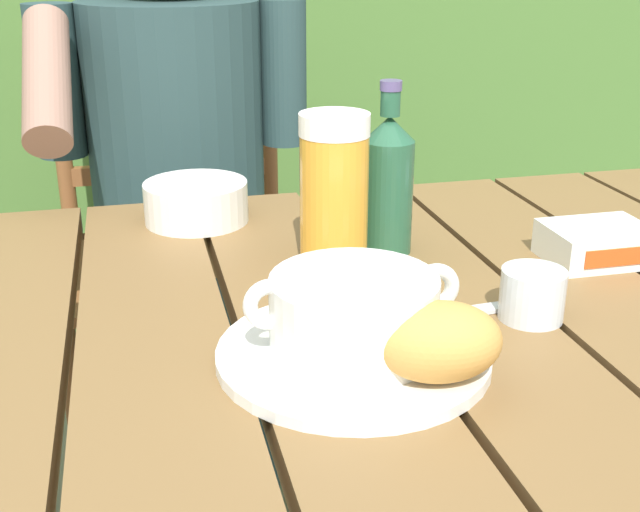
{
  "coord_description": "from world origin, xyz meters",
  "views": [
    {
      "loc": [
        -0.17,
        -0.73,
        1.12
      ],
      "look_at": [
        0.01,
        0.03,
        0.81
      ],
      "focal_mm": 45.52,
      "sensor_mm": 36.0,
      "label": 1
    }
  ],
  "objects_px": {
    "butter_tub": "(597,243)",
    "beer_glass": "(334,192)",
    "water_glass_small": "(532,294)",
    "table_knife": "(451,312)",
    "person_eating": "(178,171)",
    "beer_bottle": "(388,182)",
    "diner_bowl": "(196,202)",
    "soup_bowl": "(354,312)",
    "bread_roll": "(438,341)",
    "serving_plate": "(353,354)",
    "chair_near_diner": "(180,256)"
  },
  "relations": [
    {
      "from": "butter_tub",
      "to": "beer_glass",
      "type": "bearing_deg",
      "value": 170.52
    },
    {
      "from": "water_glass_small",
      "to": "beer_glass",
      "type": "bearing_deg",
      "value": 131.71
    },
    {
      "from": "table_knife",
      "to": "person_eating",
      "type": "bearing_deg",
      "value": 108.31
    },
    {
      "from": "beer_bottle",
      "to": "diner_bowl",
      "type": "distance_m",
      "value": 0.29
    },
    {
      "from": "person_eating",
      "to": "diner_bowl",
      "type": "relative_size",
      "value": 8.34
    },
    {
      "from": "soup_bowl",
      "to": "bread_roll",
      "type": "relative_size",
      "value": 1.72
    },
    {
      "from": "person_eating",
      "to": "water_glass_small",
      "type": "height_order",
      "value": "person_eating"
    },
    {
      "from": "butter_tub",
      "to": "table_knife",
      "type": "xyz_separation_m",
      "value": [
        -0.24,
        -0.11,
        -0.02
      ]
    },
    {
      "from": "diner_bowl",
      "to": "butter_tub",
      "type": "bearing_deg",
      "value": -29.6
    },
    {
      "from": "serving_plate",
      "to": "diner_bowl",
      "type": "height_order",
      "value": "diner_bowl"
    },
    {
      "from": "bread_roll",
      "to": "beer_bottle",
      "type": "bearing_deg",
      "value": 79.65
    },
    {
      "from": "butter_tub",
      "to": "bread_roll",
      "type": "bearing_deg",
      "value": -141.32
    },
    {
      "from": "person_eating",
      "to": "beer_glass",
      "type": "distance_m",
      "value": 0.59
    },
    {
      "from": "serving_plate",
      "to": "diner_bowl",
      "type": "distance_m",
      "value": 0.46
    },
    {
      "from": "person_eating",
      "to": "serving_plate",
      "type": "height_order",
      "value": "person_eating"
    },
    {
      "from": "soup_bowl",
      "to": "table_knife",
      "type": "bearing_deg",
      "value": 28.57
    },
    {
      "from": "soup_bowl",
      "to": "butter_tub",
      "type": "bearing_deg",
      "value": 25.96
    },
    {
      "from": "soup_bowl",
      "to": "water_glass_small",
      "type": "distance_m",
      "value": 0.22
    },
    {
      "from": "person_eating",
      "to": "table_knife",
      "type": "distance_m",
      "value": 0.76
    },
    {
      "from": "beer_glass",
      "to": "water_glass_small",
      "type": "height_order",
      "value": "beer_glass"
    },
    {
      "from": "person_eating",
      "to": "diner_bowl",
      "type": "xyz_separation_m",
      "value": [
        0.0,
        -0.34,
        0.05
      ]
    },
    {
      "from": "water_glass_small",
      "to": "table_knife",
      "type": "distance_m",
      "value": 0.09
    },
    {
      "from": "soup_bowl",
      "to": "beer_glass",
      "type": "xyz_separation_m",
      "value": [
        0.04,
        0.23,
        0.05
      ]
    },
    {
      "from": "water_glass_small",
      "to": "table_knife",
      "type": "xyz_separation_m",
      "value": [
        -0.08,
        0.03,
        -0.02
      ]
    },
    {
      "from": "soup_bowl",
      "to": "bread_roll",
      "type": "bearing_deg",
      "value": -49.4
    },
    {
      "from": "chair_near_diner",
      "to": "serving_plate",
      "type": "relative_size",
      "value": 3.53
    },
    {
      "from": "bread_roll",
      "to": "diner_bowl",
      "type": "xyz_separation_m",
      "value": [
        -0.17,
        0.52,
        -0.02
      ]
    },
    {
      "from": "beer_glass",
      "to": "beer_bottle",
      "type": "xyz_separation_m",
      "value": [
        0.08,
        0.04,
        -0.0
      ]
    },
    {
      "from": "soup_bowl",
      "to": "beer_bottle",
      "type": "bearing_deg",
      "value": 66.08
    },
    {
      "from": "soup_bowl",
      "to": "butter_tub",
      "type": "relative_size",
      "value": 1.64
    },
    {
      "from": "chair_near_diner",
      "to": "bread_roll",
      "type": "bearing_deg",
      "value": -81.11
    },
    {
      "from": "soup_bowl",
      "to": "butter_tub",
      "type": "xyz_separation_m",
      "value": [
        0.37,
        0.18,
        -0.03
      ]
    },
    {
      "from": "water_glass_small",
      "to": "diner_bowl",
      "type": "bearing_deg",
      "value": 128.03
    },
    {
      "from": "chair_near_diner",
      "to": "diner_bowl",
      "type": "height_order",
      "value": "chair_near_diner"
    },
    {
      "from": "person_eating",
      "to": "beer_glass",
      "type": "xyz_separation_m",
      "value": [
        0.15,
        -0.56,
        0.11
      ]
    },
    {
      "from": "diner_bowl",
      "to": "beer_glass",
      "type": "bearing_deg",
      "value": -55.56
    },
    {
      "from": "butter_tub",
      "to": "diner_bowl",
      "type": "distance_m",
      "value": 0.55
    },
    {
      "from": "butter_tub",
      "to": "table_knife",
      "type": "distance_m",
      "value": 0.26
    },
    {
      "from": "soup_bowl",
      "to": "butter_tub",
      "type": "height_order",
      "value": "soup_bowl"
    },
    {
      "from": "serving_plate",
      "to": "beer_bottle",
      "type": "height_order",
      "value": "beer_bottle"
    },
    {
      "from": "chair_near_diner",
      "to": "diner_bowl",
      "type": "distance_m",
      "value": 0.61
    },
    {
      "from": "beer_bottle",
      "to": "water_glass_small",
      "type": "height_order",
      "value": "beer_bottle"
    },
    {
      "from": "chair_near_diner",
      "to": "table_knife",
      "type": "relative_size",
      "value": 5.68
    },
    {
      "from": "serving_plate",
      "to": "butter_tub",
      "type": "relative_size",
      "value": 2.07
    },
    {
      "from": "beer_glass",
      "to": "diner_bowl",
      "type": "height_order",
      "value": "beer_glass"
    },
    {
      "from": "chair_near_diner",
      "to": "serving_plate",
      "type": "distance_m",
      "value": 1.03
    },
    {
      "from": "diner_bowl",
      "to": "person_eating",
      "type": "bearing_deg",
      "value": 90.48
    },
    {
      "from": "bread_roll",
      "to": "water_glass_small",
      "type": "xyz_separation_m",
      "value": [
        0.15,
        0.11,
        -0.02
      ]
    },
    {
      "from": "beer_glass",
      "to": "person_eating",
      "type": "bearing_deg",
      "value": 105.07
    },
    {
      "from": "chair_near_diner",
      "to": "person_eating",
      "type": "relative_size",
      "value": 0.76
    }
  ]
}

